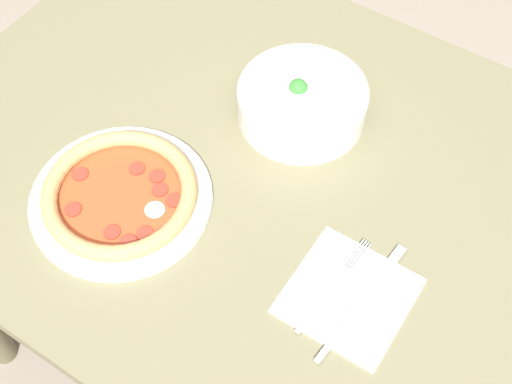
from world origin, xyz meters
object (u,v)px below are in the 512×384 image
bowl (303,101)px  fork (333,286)px  pizza (120,196)px  knife (358,307)px

bowl → fork: 0.33m
pizza → knife: bearing=6.2°
pizza → bowl: bowl is taller
bowl → knife: (0.25, -0.27, -0.03)m
fork → knife: size_ratio=0.81×
knife → bowl: bearing=48.0°
knife → pizza: bearing=100.3°
bowl → knife: 0.37m
bowl → knife: bowl is taller
pizza → fork: size_ratio=1.56×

